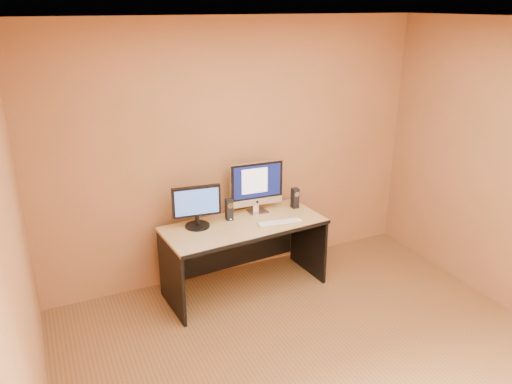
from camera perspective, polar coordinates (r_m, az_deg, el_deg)
walls at (r=3.36m, az=10.97°, el=-4.22°), size 4.00×4.00×2.60m
ceiling at (r=3.05m, az=12.71°, el=18.48°), size 4.00×4.00×0.00m
desk at (r=4.95m, az=-1.32°, el=-7.44°), size 1.59×0.79×0.71m
imac at (r=4.95m, az=0.18°, el=0.52°), size 0.56×0.24×0.53m
second_monitor at (r=4.68m, az=-6.79°, el=-1.70°), size 0.49×0.28×0.41m
speaker_left at (r=4.85m, az=-3.08°, el=-2.02°), size 0.07×0.07×0.21m
speaker_right at (r=5.14m, az=4.47°, el=-0.70°), size 0.07×0.07×0.21m
keyboard at (r=4.80m, az=2.63°, el=-3.50°), size 0.43×0.16×0.02m
mouse at (r=4.85m, az=4.86°, el=-3.17°), size 0.07×0.11×0.03m
cable_a at (r=5.12m, az=0.61°, el=-1.93°), size 0.08×0.20×0.01m
cable_b at (r=5.13m, az=-0.06°, el=-1.88°), size 0.05×0.17×0.01m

